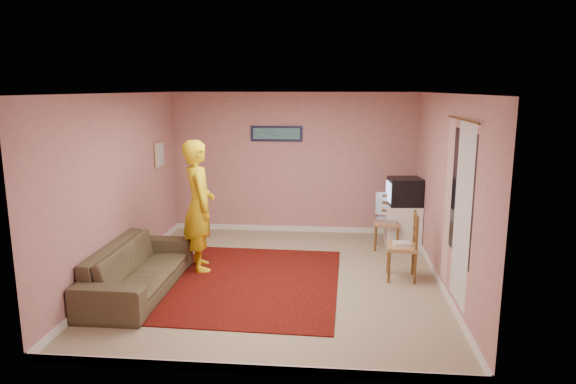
# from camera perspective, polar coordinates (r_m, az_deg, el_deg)

# --- Properties ---
(ground) EXTENTS (5.00, 5.00, 0.00)m
(ground) POSITION_cam_1_polar(r_m,az_deg,el_deg) (7.42, -1.08, -9.60)
(ground) COLOR tan
(ground) RESTS_ON ground
(wall_back) EXTENTS (4.50, 0.02, 2.60)m
(wall_back) POSITION_cam_1_polar(r_m,az_deg,el_deg) (9.51, 0.55, 3.21)
(wall_back) COLOR tan
(wall_back) RESTS_ON ground
(wall_front) EXTENTS (4.50, 0.02, 2.60)m
(wall_front) POSITION_cam_1_polar(r_m,az_deg,el_deg) (4.65, -4.54, -5.66)
(wall_front) COLOR tan
(wall_front) RESTS_ON ground
(wall_left) EXTENTS (0.02, 5.00, 2.60)m
(wall_left) POSITION_cam_1_polar(r_m,az_deg,el_deg) (7.64, -18.15, 0.58)
(wall_left) COLOR tan
(wall_left) RESTS_ON ground
(wall_right) EXTENTS (0.02, 5.00, 2.60)m
(wall_right) POSITION_cam_1_polar(r_m,az_deg,el_deg) (7.17, 17.06, -0.03)
(wall_right) COLOR tan
(wall_right) RESTS_ON ground
(ceiling) EXTENTS (4.50, 5.00, 0.02)m
(ceiling) POSITION_cam_1_polar(r_m,az_deg,el_deg) (6.92, -1.16, 10.92)
(ceiling) COLOR white
(ceiling) RESTS_ON wall_back
(baseboard_back) EXTENTS (4.50, 0.02, 0.10)m
(baseboard_back) POSITION_cam_1_polar(r_m,az_deg,el_deg) (9.76, 0.53, -4.08)
(baseboard_back) COLOR white
(baseboard_back) RESTS_ON ground
(baseboard_front) EXTENTS (4.50, 0.02, 0.10)m
(baseboard_front) POSITION_cam_1_polar(r_m,az_deg,el_deg) (5.17, -4.29, -18.99)
(baseboard_front) COLOR white
(baseboard_front) RESTS_ON ground
(baseboard_left) EXTENTS (0.02, 5.00, 0.10)m
(baseboard_left) POSITION_cam_1_polar(r_m,az_deg,el_deg) (7.95, -17.51, -8.30)
(baseboard_left) COLOR white
(baseboard_left) RESTS_ON ground
(baseboard_right) EXTENTS (0.02, 5.00, 0.10)m
(baseboard_right) POSITION_cam_1_polar(r_m,az_deg,el_deg) (7.51, 16.42, -9.42)
(baseboard_right) COLOR white
(baseboard_right) RESTS_ON ground
(window) EXTENTS (0.01, 1.10, 1.50)m
(window) POSITION_cam_1_polar(r_m,az_deg,el_deg) (6.28, 18.72, -0.32)
(window) COLOR black
(window) RESTS_ON wall_right
(curtain_sheer) EXTENTS (0.01, 0.75, 2.10)m
(curtain_sheer) POSITION_cam_1_polar(r_m,az_deg,el_deg) (6.17, 18.79, -2.42)
(curtain_sheer) COLOR silver
(curtain_sheer) RESTS_ON wall_right
(curtain_floral) EXTENTS (0.01, 0.35, 2.10)m
(curtain_floral) POSITION_cam_1_polar(r_m,az_deg,el_deg) (6.84, 17.33, -1.02)
(curtain_floral) COLOR white
(curtain_floral) RESTS_ON wall_right
(curtain_rod) EXTENTS (0.02, 1.40, 0.02)m
(curtain_rod) POSITION_cam_1_polar(r_m,az_deg,el_deg) (6.16, 18.84, 7.63)
(curtain_rod) COLOR brown
(curtain_rod) RESTS_ON wall_right
(picture_back) EXTENTS (0.95, 0.04, 0.28)m
(picture_back) POSITION_cam_1_polar(r_m,az_deg,el_deg) (9.44, -1.29, 6.51)
(picture_back) COLOR #131634
(picture_back) RESTS_ON wall_back
(picture_left) EXTENTS (0.04, 0.38, 0.42)m
(picture_left) POSITION_cam_1_polar(r_m,az_deg,el_deg) (9.06, -14.08, 4.05)
(picture_left) COLOR beige
(picture_left) RESTS_ON wall_left
(area_rug) EXTENTS (2.46, 3.04, 0.02)m
(area_rug) POSITION_cam_1_polar(r_m,az_deg,el_deg) (7.29, -4.00, -9.95)
(area_rug) COLOR black
(area_rug) RESTS_ON ground
(tv_cabinet) EXTENTS (0.58, 0.52, 0.73)m
(tv_cabinet) POSITION_cam_1_polar(r_m,az_deg,el_deg) (8.96, 12.66, -3.69)
(tv_cabinet) COLOR silver
(tv_cabinet) RESTS_ON ground
(crt_tv) EXTENTS (0.58, 0.53, 0.46)m
(crt_tv) POSITION_cam_1_polar(r_m,az_deg,el_deg) (8.83, 12.79, 0.05)
(crt_tv) COLOR black
(crt_tv) RESTS_ON tv_cabinet
(chair_a) EXTENTS (0.45, 0.44, 0.50)m
(chair_a) POSITION_cam_1_polar(r_m,az_deg,el_deg) (8.74, 10.96, -2.68)
(chair_a) COLOR tan
(chair_a) RESTS_ON ground
(dvd_player) EXTENTS (0.41, 0.34, 0.06)m
(dvd_player) POSITION_cam_1_polar(r_m,az_deg,el_deg) (8.75, 10.94, -3.07)
(dvd_player) COLOR #B4B3B8
(dvd_player) RESTS_ON chair_a
(blue_throw) EXTENTS (0.36, 0.05, 0.38)m
(blue_throw) POSITION_cam_1_polar(r_m,az_deg,el_deg) (8.88, 10.88, -1.25)
(blue_throw) COLOR #83A5D7
(blue_throw) RESTS_ON chair_a
(chair_b) EXTENTS (0.44, 0.46, 0.52)m
(chair_b) POSITION_cam_1_polar(r_m,az_deg,el_deg) (7.41, 12.59, -5.09)
(chair_b) COLOR tan
(chair_b) RESTS_ON ground
(game_console) EXTENTS (0.25, 0.19, 0.05)m
(game_console) POSITION_cam_1_polar(r_m,az_deg,el_deg) (7.43, 12.56, -5.62)
(game_console) COLOR white
(game_console) RESTS_ON chair_b
(sofa) EXTENTS (0.86, 2.20, 0.64)m
(sofa) POSITION_cam_1_polar(r_m,az_deg,el_deg) (7.16, -16.27, -8.12)
(sofa) COLOR brown
(sofa) RESTS_ON ground
(person) EXTENTS (0.70, 0.83, 1.94)m
(person) POSITION_cam_1_polar(r_m,az_deg,el_deg) (7.65, -9.87, -1.51)
(person) COLOR yellow
(person) RESTS_ON ground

